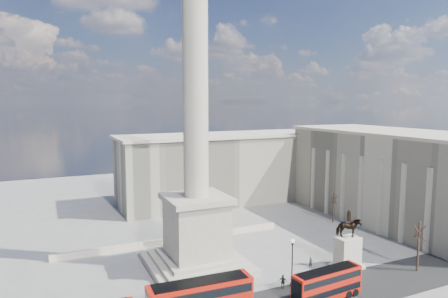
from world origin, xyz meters
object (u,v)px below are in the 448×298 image
equestrian_statue (348,248)px  pedestrian_standing (357,257)px  red_bus_c (327,284)px  pedestrian_walking (311,263)px  nelsons_column (196,182)px  pedestrian_crossing (283,282)px  victorian_lamp (292,259)px

equestrian_statue → pedestrian_standing: equestrian_statue is taller
red_bus_c → pedestrian_walking: size_ratio=5.69×
nelsons_column → red_bus_c: bearing=-54.9°
equestrian_statue → pedestrian_crossing: 12.55m
pedestrian_standing → equestrian_statue: bearing=-16.1°
victorian_lamp → pedestrian_crossing: size_ratio=3.40×
pedestrian_crossing → equestrian_statue: bearing=-133.6°
pedestrian_crossing → red_bus_c: bearing=163.7°
nelsons_column → pedestrian_crossing: size_ratio=26.03×
nelsons_column → pedestrian_standing: size_ratio=28.09×
pedestrian_walking → red_bus_c: bearing=-105.3°
pedestrian_walking → pedestrian_crossing: size_ratio=0.89×
equestrian_statue → pedestrian_standing: (2.59, 0.84, -2.18)m
red_bus_c → pedestrian_walking: (3.90, 8.55, -1.18)m
red_bus_c → pedestrian_crossing: (-3.35, 4.76, -1.08)m
red_bus_c → pedestrian_walking: red_bus_c is taller
red_bus_c → pedestrian_standing: (11.49, 7.30, -1.15)m
nelsons_column → equestrian_statue: size_ratio=5.70×
victorian_lamp → pedestrian_standing: bearing=10.3°
pedestrian_walking → equestrian_statue: bearing=-13.5°
victorian_lamp → pedestrian_crossing: bearing=-175.8°
pedestrian_standing → pedestrian_crossing: pedestrian_crossing is taller
equestrian_statue → victorian_lamp: bearing=-171.6°
equestrian_statue → pedestrian_walking: equestrian_statue is taller
nelsons_column → red_bus_c: nelsons_column is taller
nelsons_column → pedestrian_walking: size_ratio=29.16×
nelsons_column → pedestrian_crossing: nelsons_column is taller
nelsons_column → victorian_lamp: 17.05m
nelsons_column → pedestrian_walking: bearing=-26.0°
victorian_lamp → equestrian_statue: (10.82, 1.59, -0.77)m
victorian_lamp → pedestrian_standing: 13.94m
pedestrian_standing → pedestrian_crossing: (-14.84, -2.54, 0.07)m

